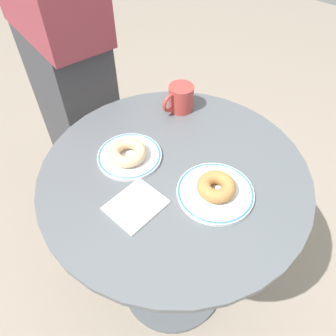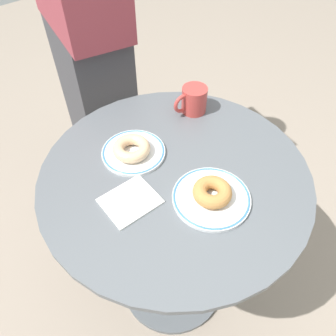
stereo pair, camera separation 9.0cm
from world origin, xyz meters
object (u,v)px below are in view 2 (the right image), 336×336
at_px(cafe_table, 174,222).
at_px(plate_left, 134,152).
at_px(coffee_mug, 193,100).
at_px(plate_right, 211,198).
at_px(paper_napkin, 130,201).
at_px(donut_glazed, 132,148).
at_px(donut_old_fashioned, 212,192).
at_px(person_figure, 87,44).

xyz_separation_m(cafe_table, plate_left, (-0.13, -0.04, 0.27)).
distance_m(plate_left, coffee_mug, 0.28).
bearing_deg(cafe_table, coffee_mug, 125.42).
bearing_deg(cafe_table, plate_right, 2.58).
height_order(cafe_table, paper_napkin, paper_napkin).
height_order(donut_glazed, donut_old_fashioned, donut_old_fashioned).
height_order(cafe_table, donut_glazed, donut_glazed).
bearing_deg(plate_right, person_figure, 170.22).
relative_size(donut_glazed, paper_napkin, 0.79).
height_order(cafe_table, coffee_mug, coffee_mug).
relative_size(cafe_table, paper_napkin, 5.56).
height_order(plate_right, donut_old_fashioned, donut_old_fashioned).
distance_m(donut_old_fashioned, coffee_mug, 0.37).
bearing_deg(plate_left, donut_old_fashioned, 10.41).
height_order(paper_napkin, coffee_mug, coffee_mug).
relative_size(cafe_table, person_figure, 0.45).
bearing_deg(coffee_mug, cafe_table, -54.58).
xyz_separation_m(plate_left, paper_napkin, (0.13, -0.11, -0.00)).
bearing_deg(person_figure, plate_right, -9.78).
distance_m(plate_left, donut_old_fashioned, 0.27).
height_order(paper_napkin, person_figure, person_figure).
bearing_deg(plate_left, plate_right, 10.41).
distance_m(plate_right, person_figure, 0.80).
bearing_deg(donut_old_fashioned, donut_glazed, -167.85).
bearing_deg(cafe_table, plate_left, -162.13).
relative_size(donut_old_fashioned, paper_napkin, 0.74).
height_order(plate_left, coffee_mug, coffee_mug).
distance_m(donut_glazed, donut_old_fashioned, 0.27).
relative_size(cafe_table, donut_glazed, 7.02).
bearing_deg(paper_napkin, plate_left, 139.19).
xyz_separation_m(cafe_table, plate_right, (0.13, 0.01, 0.27)).
xyz_separation_m(plate_right, paper_napkin, (-0.14, -0.16, -0.00)).
relative_size(plate_left, donut_glazed, 1.72).
bearing_deg(donut_old_fashioned, paper_napkin, -129.62).
relative_size(cafe_table, plate_left, 4.08).
relative_size(donut_glazed, person_figure, 0.06).
bearing_deg(person_figure, paper_napkin, -24.59).
height_order(donut_old_fashioned, paper_napkin, donut_old_fashioned).
distance_m(donut_glazed, coffee_mug, 0.28).
xyz_separation_m(plate_left, person_figure, (-0.52, 0.19, 0.07)).
distance_m(plate_right, paper_napkin, 0.21).
bearing_deg(plate_right, paper_napkin, -129.62).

